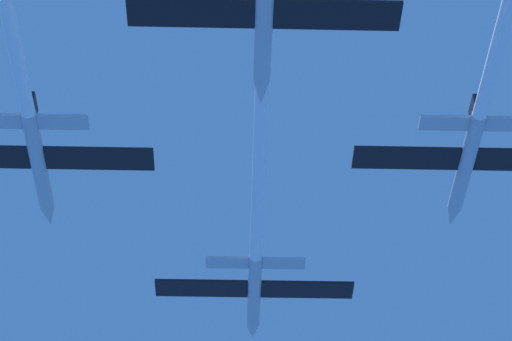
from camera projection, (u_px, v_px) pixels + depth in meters
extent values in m
cylinder|color=#B2BAC6|center=(254.00, 292.00, 90.16)|extent=(1.14, 10.35, 1.14)
cone|color=#B2BAC6|center=(253.00, 331.00, 94.98)|extent=(1.12, 2.28, 1.12)
ellipsoid|color=black|center=(254.00, 302.00, 92.21)|extent=(0.80, 2.07, 0.57)
cube|color=black|center=(202.00, 288.00, 89.69)|extent=(7.87, 2.28, 0.25)
cube|color=black|center=(307.00, 290.00, 89.85)|extent=(7.87, 2.28, 0.25)
cube|color=black|center=(255.00, 251.00, 87.91)|extent=(0.30, 1.86, 1.66)
cube|color=#B2BAC6|center=(227.00, 262.00, 86.80)|extent=(3.54, 1.37, 0.25)
cube|color=#B2BAC6|center=(284.00, 263.00, 86.89)|extent=(3.54, 1.37, 0.25)
cylinder|color=white|center=(266.00, 4.00, 65.61)|extent=(1.03, 54.07, 1.03)
cylinder|color=#B2BAC6|center=(38.00, 162.00, 76.57)|extent=(1.14, 10.35, 1.14)
cone|color=#B2BAC6|center=(49.00, 215.00, 81.39)|extent=(1.12, 2.28, 1.12)
ellipsoid|color=black|center=(43.00, 177.00, 78.62)|extent=(0.80, 2.07, 0.57)
cube|color=black|center=(100.00, 158.00, 76.26)|extent=(7.87, 2.28, 0.25)
cube|color=black|center=(33.00, 109.00, 74.32)|extent=(0.30, 1.86, 1.66)
cube|color=#B2BAC6|center=(63.00, 122.00, 73.30)|extent=(3.54, 1.37, 0.25)
cylinder|color=#B2BAC6|center=(466.00, 164.00, 77.64)|extent=(1.14, 10.35, 1.14)
cone|color=#B2BAC6|center=(452.00, 216.00, 82.46)|extent=(1.12, 2.28, 1.12)
ellipsoid|color=black|center=(460.00, 178.00, 79.69)|extent=(0.80, 2.07, 0.57)
cube|color=black|center=(406.00, 158.00, 77.17)|extent=(7.87, 2.28, 0.25)
cube|color=black|center=(474.00, 111.00, 75.39)|extent=(0.30, 1.86, 1.66)
cube|color=#B2BAC6|center=(444.00, 123.00, 74.29)|extent=(3.54, 1.37, 0.25)
cube|color=#B2BAC6|center=(510.00, 124.00, 74.37)|extent=(3.54, 1.37, 0.25)
cylinder|color=#B2BAC6|center=(264.00, 20.00, 65.06)|extent=(1.14, 10.35, 1.14)
cone|color=#B2BAC6|center=(261.00, 92.00, 69.88)|extent=(1.12, 2.28, 1.12)
ellipsoid|color=black|center=(263.00, 42.00, 67.11)|extent=(0.80, 2.07, 0.57)
cube|color=black|center=(191.00, 12.00, 64.59)|extent=(7.87, 2.28, 0.25)
cube|color=black|center=(337.00, 15.00, 64.75)|extent=(7.87, 2.28, 0.25)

